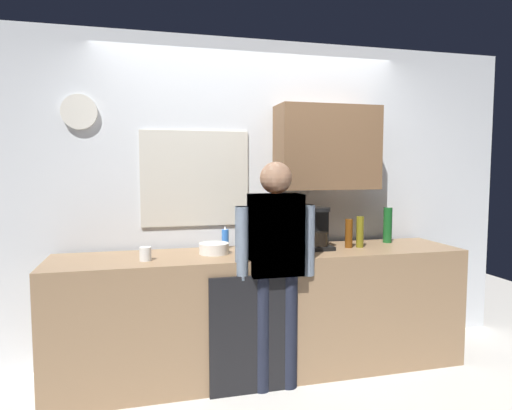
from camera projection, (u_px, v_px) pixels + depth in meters
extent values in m
plane|color=silver|center=(275.00, 388.00, 3.15)|extent=(8.00, 8.00, 0.00)
cube|color=#937251|center=(264.00, 311.00, 3.40)|extent=(3.11, 0.64, 0.92)
cube|color=black|center=(250.00, 335.00, 3.04)|extent=(0.56, 0.02, 0.83)
cube|color=silver|center=(251.00, 198.00, 3.75)|extent=(4.71, 0.10, 2.60)
cube|color=beige|center=(195.00, 179.00, 3.56)|extent=(0.86, 0.02, 0.76)
cube|color=#8CA5C6|center=(195.00, 179.00, 3.56)|extent=(0.80, 0.02, 0.70)
cube|color=brown|center=(327.00, 148.00, 3.66)|extent=(0.84, 0.32, 0.68)
cylinder|color=silver|center=(79.00, 112.00, 3.30)|extent=(0.26, 0.03, 0.26)
cube|color=black|center=(319.00, 247.00, 3.48)|extent=(0.20, 0.20, 0.03)
cube|color=black|center=(316.00, 227.00, 3.52)|extent=(0.18, 0.08, 0.28)
cylinder|color=black|center=(320.00, 239.00, 3.44)|extent=(0.11, 0.11, 0.11)
cylinder|color=black|center=(319.00, 209.00, 3.45)|extent=(0.17, 0.17, 0.03)
cylinder|color=brown|center=(349.00, 233.00, 3.54)|extent=(0.06, 0.06, 0.23)
cylinder|color=olive|center=(360.00, 232.00, 3.56)|extent=(0.06, 0.06, 0.25)
cylinder|color=black|center=(257.00, 236.00, 3.58)|extent=(0.06, 0.06, 0.18)
cylinder|color=#195923|center=(388.00, 225.00, 3.78)|extent=(0.07, 0.07, 0.30)
cylinder|color=white|center=(145.00, 254.00, 3.05)|extent=(0.08, 0.08, 0.09)
cylinder|color=white|center=(214.00, 248.00, 3.30)|extent=(0.22, 0.22, 0.08)
cylinder|color=#9E5638|center=(273.00, 242.00, 3.53)|extent=(0.10, 0.10, 0.09)
sphere|color=#2D7233|center=(273.00, 229.00, 3.52)|extent=(0.15, 0.15, 0.15)
cylinder|color=blue|center=(225.00, 239.00, 3.52)|extent=(0.06, 0.06, 0.15)
cone|color=white|center=(225.00, 228.00, 3.51)|extent=(0.02, 0.02, 0.03)
cylinder|color=black|center=(262.00, 333.00, 3.09)|extent=(0.12, 0.12, 0.82)
cylinder|color=black|center=(289.00, 331.00, 3.14)|extent=(0.12, 0.12, 0.82)
cube|color=white|center=(276.00, 235.00, 3.06)|extent=(0.36, 0.20, 0.56)
sphere|color=#D8AD8C|center=(276.00, 178.00, 3.03)|extent=(0.22, 0.22, 0.22)
cylinder|color=white|center=(242.00, 243.00, 3.01)|extent=(0.09, 0.09, 0.50)
cylinder|color=white|center=(308.00, 240.00, 3.12)|extent=(0.09, 0.09, 0.50)
cylinder|color=#3F4766|center=(262.00, 333.00, 3.09)|extent=(0.12, 0.12, 0.82)
cylinder|color=#3F4766|center=(289.00, 331.00, 3.14)|extent=(0.12, 0.12, 0.82)
cube|color=silver|center=(276.00, 235.00, 3.06)|extent=(0.36, 0.20, 0.56)
sphere|color=beige|center=(276.00, 178.00, 3.03)|extent=(0.22, 0.22, 0.22)
cylinder|color=silver|center=(242.00, 243.00, 3.01)|extent=(0.09, 0.09, 0.50)
cylinder|color=silver|center=(308.00, 240.00, 3.12)|extent=(0.09, 0.09, 0.50)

